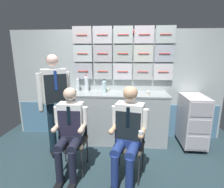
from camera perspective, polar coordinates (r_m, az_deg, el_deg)
ground at (r=2.79m, az=-0.15°, el=-25.58°), size 4.80×4.80×0.04m
galley_bulkhead at (r=3.59m, az=1.78°, el=3.71°), size 4.20×0.14×2.20m
galley_counter at (r=3.49m, az=0.84°, el=-7.54°), size 2.00×0.53×0.98m
service_trolley at (r=3.62m, az=24.40°, el=-7.58°), size 0.40×0.65×0.97m
folding_chair_left at (r=2.80m, az=-12.19°, el=-12.33°), size 0.40×0.41×0.86m
crew_member_left at (r=2.59m, az=-13.36°, el=-10.70°), size 0.49×0.59×1.26m
folding_chair_right at (r=2.64m, az=5.90°, el=-13.67°), size 0.49×0.49×0.86m
crew_member_right at (r=2.42m, az=5.18°, el=-11.38°), size 0.53×0.68×1.30m
crew_member_standing at (r=3.08m, az=-17.77°, el=-0.79°), size 0.45×0.40×1.70m
sparkling_bottle_green at (r=3.55m, az=-8.16°, el=3.38°), size 0.08×0.08×0.31m
water_bottle_clear at (r=3.36m, az=-2.54°, el=2.47°), size 0.08×0.08×0.26m
water_bottle_short at (r=3.60m, az=-10.95°, el=3.01°), size 0.07×0.07×0.27m
coffee_cup_white at (r=3.23m, az=11.46°, el=0.27°), size 0.08×0.08×0.08m
coffee_cup_spare at (r=3.50m, az=-1.36°, el=1.41°), size 0.08×0.08×0.06m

